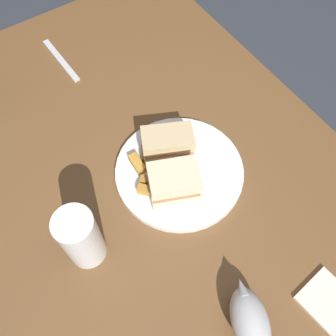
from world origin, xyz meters
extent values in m
plane|color=#333842|center=(0.00, 0.00, 0.00)|extent=(6.00, 6.00, 0.00)
cube|color=brown|center=(0.00, 0.00, 0.35)|extent=(1.29, 0.85, 0.70)
cylinder|color=white|center=(0.02, 0.05, 0.71)|extent=(0.29, 0.29, 0.02)
cube|color=#CCB284|center=(-0.03, 0.05, 0.73)|extent=(0.11, 0.13, 0.03)
cube|color=#B27A4C|center=(-0.03, 0.05, 0.75)|extent=(0.10, 0.12, 0.01)
cube|color=#CCB284|center=(-0.03, 0.05, 0.77)|extent=(0.11, 0.13, 0.03)
cube|color=beige|center=(0.06, 0.01, 0.73)|extent=(0.11, 0.12, 0.03)
cube|color=#B27A4C|center=(0.06, 0.01, 0.76)|extent=(0.10, 0.12, 0.02)
cube|color=beige|center=(0.06, 0.01, 0.78)|extent=(0.11, 0.12, 0.03)
cube|color=#AD702D|center=(-0.05, 0.01, 0.73)|extent=(0.05, 0.04, 0.02)
cube|color=gold|center=(-0.04, -0.03, 0.73)|extent=(0.05, 0.02, 0.02)
cube|color=#AD702D|center=(0.01, 0.02, 0.73)|extent=(0.03, 0.05, 0.01)
cube|color=gold|center=(0.04, -0.01, 0.73)|extent=(0.05, 0.03, 0.02)
cube|color=#AD702D|center=(0.01, -0.02, 0.73)|extent=(0.04, 0.05, 0.02)
cube|color=#B77F33|center=(0.03, -0.04, 0.73)|extent=(0.05, 0.04, 0.02)
cylinder|color=white|center=(0.07, -0.21, 0.78)|extent=(0.07, 0.07, 0.16)
cylinder|color=orange|center=(0.07, -0.21, 0.76)|extent=(0.07, 0.07, 0.11)
cylinder|color=#B7B7BC|center=(0.35, -0.03, 0.71)|extent=(0.04, 0.04, 0.02)
ellipsoid|color=#B7B7BC|center=(0.35, -0.03, 0.75)|extent=(0.14, 0.11, 0.06)
ellipsoid|color=#381E0F|center=(0.35, -0.03, 0.76)|extent=(0.11, 0.09, 0.02)
cone|color=#B7B7BC|center=(0.30, -0.01, 0.76)|extent=(0.04, 0.03, 0.02)
cube|color=silver|center=(0.41, 0.12, 0.71)|extent=(0.12, 0.10, 0.01)
cube|color=silver|center=(-0.44, -0.02, 0.71)|extent=(0.18, 0.02, 0.01)
camera|label=1|loc=(0.35, -0.20, 1.45)|focal=40.38mm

